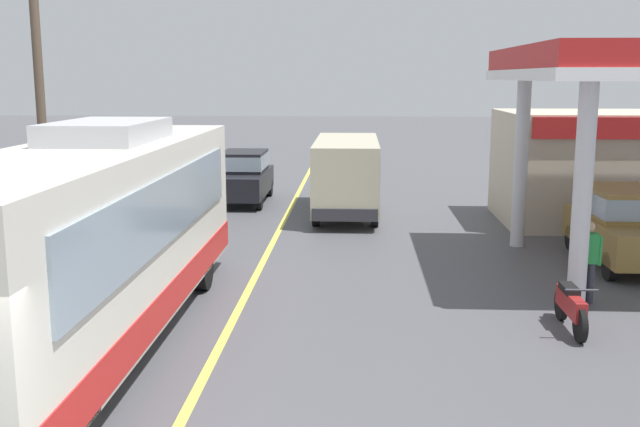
% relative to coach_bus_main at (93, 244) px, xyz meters
% --- Properties ---
extents(ground, '(120.00, 120.00, 0.00)m').
position_rel_coach_bus_main_xyz_m(ground, '(2.08, 13.63, -1.72)').
color(ground, '#4C4C51').
extents(lane_divider_stripe, '(0.16, 50.00, 0.01)m').
position_rel_coach_bus_main_xyz_m(lane_divider_stripe, '(2.08, 8.63, -1.72)').
color(lane_divider_stripe, '#D8CC4C').
rests_on(lane_divider_stripe, ground).
extents(coach_bus_main, '(2.60, 11.04, 3.69)m').
position_rel_coach_bus_main_xyz_m(coach_bus_main, '(0.00, 0.00, 0.00)').
color(coach_bus_main, silver).
rests_on(coach_bus_main, ground).
extents(car_at_pump, '(1.70, 4.20, 1.82)m').
position_rel_coach_bus_main_xyz_m(car_at_pump, '(10.71, 6.04, -0.71)').
color(car_at_pump, olive).
rests_on(car_at_pump, ground).
extents(minibus_opposing_lane, '(2.04, 6.13, 2.44)m').
position_rel_coach_bus_main_xyz_m(minibus_opposing_lane, '(4.01, 12.21, -0.25)').
color(minibus_opposing_lane, '#BFB799').
rests_on(minibus_opposing_lane, ground).
extents(motorcycle_parked_forecourt, '(0.55, 1.80, 0.92)m').
position_rel_coach_bus_main_xyz_m(motorcycle_parked_forecourt, '(8.15, 1.09, -1.28)').
color(motorcycle_parked_forecourt, black).
rests_on(motorcycle_parked_forecourt, ground).
extents(pedestrian_near_pump, '(0.55, 0.22, 1.66)m').
position_rel_coach_bus_main_xyz_m(pedestrian_near_pump, '(8.90, 2.73, -0.79)').
color(pedestrian_near_pump, '#33333F').
rests_on(pedestrian_near_pump, ground).
extents(pedestrian_by_shop, '(0.55, 0.22, 1.66)m').
position_rel_coach_bus_main_xyz_m(pedestrian_by_shop, '(10.74, 7.52, -0.79)').
color(pedestrian_by_shop, '#33333F').
rests_on(pedestrian_by_shop, ground).
extents(car_trailing_behind_bus, '(1.70, 4.20, 1.82)m').
position_rel_coach_bus_main_xyz_m(car_trailing_behind_bus, '(0.30, 14.43, -0.71)').
color(car_trailing_behind_bus, black).
rests_on(car_trailing_behind_bus, ground).
extents(utility_pole_roadside, '(1.80, 0.24, 8.32)m').
position_rel_coach_bus_main_xyz_m(utility_pole_roadside, '(-3.89, 7.35, 2.62)').
color(utility_pole_roadside, brown).
rests_on(utility_pole_roadside, ground).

